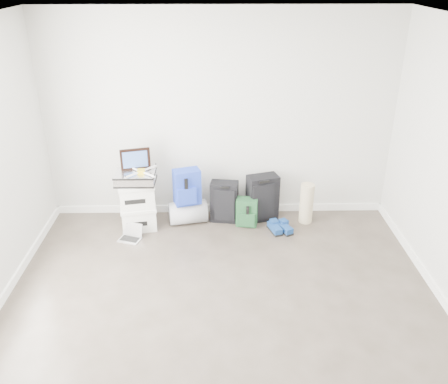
{
  "coord_description": "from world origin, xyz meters",
  "views": [
    {
      "loc": [
        -0.06,
        -3.35,
        3.14
      ],
      "look_at": [
        0.05,
        1.9,
        0.58
      ],
      "focal_mm": 38.0,
      "sensor_mm": 36.0,
      "label": 1
    }
  ],
  "objects_px": {
    "duffel_bag": "(188,212)",
    "carry_on": "(262,198)",
    "laptop": "(131,235)",
    "large_suitcase": "(224,202)",
    "briefcase": "(135,178)",
    "boxes_stack": "(138,205)"
  },
  "relations": [
    {
      "from": "boxes_stack",
      "to": "large_suitcase",
      "type": "distance_m",
      "value": 1.13
    },
    {
      "from": "large_suitcase",
      "to": "laptop",
      "type": "bearing_deg",
      "value": -150.94
    },
    {
      "from": "laptop",
      "to": "briefcase",
      "type": "bearing_deg",
      "value": 95.32
    },
    {
      "from": "boxes_stack",
      "to": "laptop",
      "type": "height_order",
      "value": "boxes_stack"
    },
    {
      "from": "briefcase",
      "to": "carry_on",
      "type": "height_order",
      "value": "briefcase"
    },
    {
      "from": "boxes_stack",
      "to": "duffel_bag",
      "type": "bearing_deg",
      "value": -0.43
    },
    {
      "from": "briefcase",
      "to": "laptop",
      "type": "bearing_deg",
      "value": -103.38
    },
    {
      "from": "boxes_stack",
      "to": "duffel_bag",
      "type": "xyz_separation_m",
      "value": [
        0.63,
        0.11,
        -0.17
      ]
    },
    {
      "from": "duffel_bag",
      "to": "carry_on",
      "type": "xyz_separation_m",
      "value": [
        0.99,
        0.08,
        0.16
      ]
    },
    {
      "from": "laptop",
      "to": "boxes_stack",
      "type": "bearing_deg",
      "value": 95.32
    },
    {
      "from": "laptop",
      "to": "carry_on",
      "type": "bearing_deg",
      "value": 34.82
    },
    {
      "from": "carry_on",
      "to": "laptop",
      "type": "height_order",
      "value": "carry_on"
    },
    {
      "from": "large_suitcase",
      "to": "briefcase",
      "type": "bearing_deg",
      "value": -163.33
    },
    {
      "from": "carry_on",
      "to": "laptop",
      "type": "relative_size",
      "value": 2.01
    },
    {
      "from": "briefcase",
      "to": "carry_on",
      "type": "bearing_deg",
      "value": 7.15
    },
    {
      "from": "boxes_stack",
      "to": "briefcase",
      "type": "distance_m",
      "value": 0.39
    },
    {
      "from": "briefcase",
      "to": "laptop",
      "type": "relative_size",
      "value": 1.57
    },
    {
      "from": "boxes_stack",
      "to": "laptop",
      "type": "relative_size",
      "value": 2.05
    },
    {
      "from": "boxes_stack",
      "to": "carry_on",
      "type": "xyz_separation_m",
      "value": [
        1.62,
        0.19,
        -0.01
      ]
    },
    {
      "from": "laptop",
      "to": "duffel_bag",
      "type": "bearing_deg",
      "value": 48.52
    },
    {
      "from": "duffel_bag",
      "to": "laptop",
      "type": "distance_m",
      "value": 0.81
    },
    {
      "from": "duffel_bag",
      "to": "large_suitcase",
      "type": "distance_m",
      "value": 0.5
    }
  ]
}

